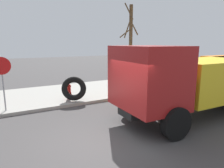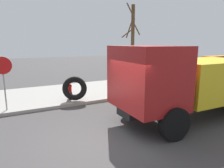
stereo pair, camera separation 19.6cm
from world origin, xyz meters
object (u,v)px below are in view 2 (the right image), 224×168
Objects in this scene: loose_tire at (75,88)px; fire_hydrant at (70,91)px; stop_sign at (3,73)px; dump_truck_yellow at (193,80)px; bare_tree at (132,43)px.

fire_hydrant is at bearing 111.48° from loose_tire.
dump_truck_yellow is at bearing -31.77° from stop_sign.
bare_tree is (5.51, 3.01, 2.33)m from loose_tire.
dump_truck_yellow is at bearing -104.14° from bare_tree.
bare_tree is (8.70, 3.11, 1.31)m from stop_sign.
fire_hydrant is 3.31m from stop_sign.
bare_tree is (1.85, 7.35, 1.50)m from dump_truck_yellow.
fire_hydrant is at bearing 128.86° from dump_truck_yellow.
bare_tree reaches higher than stop_sign.
fire_hydrant is 0.12× the size of dump_truck_yellow.
dump_truck_yellow is 7.73m from bare_tree.
dump_truck_yellow reaches higher than fire_hydrant.
bare_tree is at bearing 75.86° from dump_truck_yellow.
fire_hydrant is 6.73m from bare_tree.
loose_tire reaches higher than fire_hydrant.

